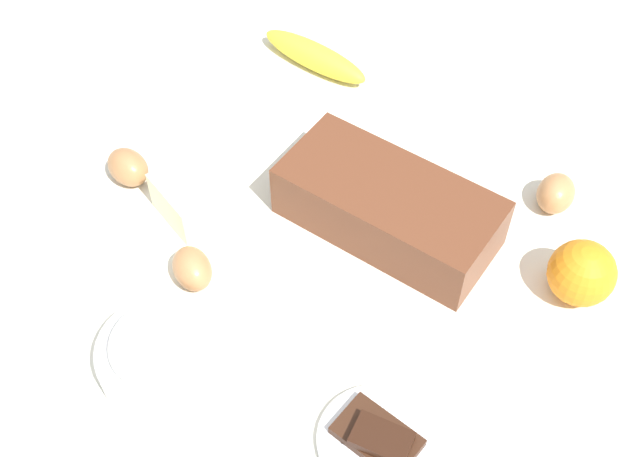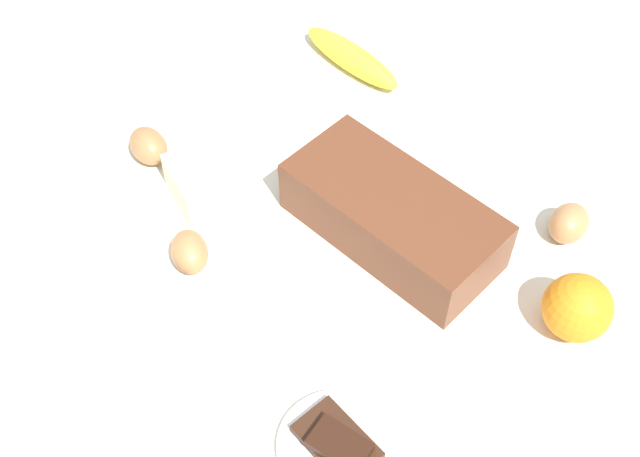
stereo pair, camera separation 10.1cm
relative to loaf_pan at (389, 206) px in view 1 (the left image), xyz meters
name	(u,v)px [view 1 (the left image)]	position (x,y,z in m)	size (l,w,h in m)	color
ground_plane	(320,252)	(-0.05, -0.08, -0.05)	(2.40, 2.40, 0.02)	silver
loaf_pan	(389,206)	(0.00, 0.00, 0.00)	(0.29, 0.15, 0.08)	brown
flour_bowl	(163,352)	(-0.08, -0.33, -0.01)	(0.15, 0.15, 0.07)	white
sugar_bowl	(2,244)	(-0.34, -0.34, -0.01)	(0.15, 0.15, 0.08)	white
banana	(315,56)	(-0.28, 0.19, -0.02)	(0.19, 0.04, 0.04)	yellow
orange_fruit	(582,273)	(0.24, 0.06, 0.00)	(0.08, 0.08, 0.08)	orange
butter_block	(188,199)	(-0.22, -0.15, -0.01)	(0.09, 0.06, 0.06)	#F4EDB2
egg_near_butter	(128,167)	(-0.33, -0.15, -0.02)	(0.05, 0.05, 0.07)	#AB7346
egg_beside_bowl	(192,269)	(-0.14, -0.22, -0.02)	(0.05, 0.05, 0.06)	#B77B4B
egg_loose	(556,193)	(0.15, 0.17, -0.02)	(0.05, 0.05, 0.06)	#B97D4C
chocolate_plate	(377,439)	(0.17, -0.25, -0.03)	(0.13, 0.13, 0.03)	white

